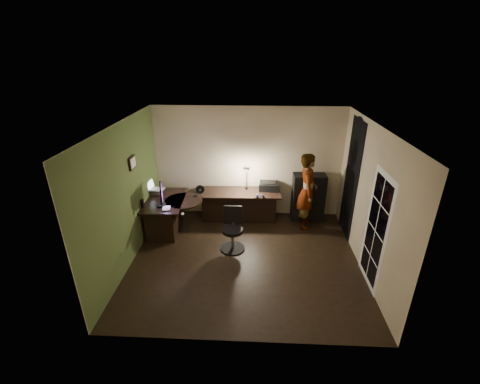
{
  "coord_description": "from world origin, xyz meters",
  "views": [
    {
      "loc": [
        0.16,
        -5.34,
        3.89
      ],
      "look_at": [
        -0.15,
        1.05,
        1.0
      ],
      "focal_mm": 24.0,
      "sensor_mm": 36.0,
      "label": 1
    }
  ],
  "objects_px": {
    "desk_left": "(167,215)",
    "monitor": "(161,198)",
    "person": "(307,191)",
    "desk_right": "(239,206)",
    "cabinet": "(308,197)",
    "office_chair": "(233,230)"
  },
  "relations": [
    {
      "from": "desk_right",
      "to": "cabinet",
      "type": "distance_m",
      "value": 1.7
    },
    {
      "from": "desk_left",
      "to": "office_chair",
      "type": "relative_size",
      "value": 1.48
    },
    {
      "from": "cabinet",
      "to": "person",
      "type": "xyz_separation_m",
      "value": [
        -0.1,
        -0.38,
        0.32
      ]
    },
    {
      "from": "desk_right",
      "to": "monitor",
      "type": "xyz_separation_m",
      "value": [
        -1.62,
        -0.91,
        0.6
      ]
    },
    {
      "from": "office_chair",
      "to": "person",
      "type": "relative_size",
      "value": 0.51
    },
    {
      "from": "desk_left",
      "to": "desk_right",
      "type": "bearing_deg",
      "value": 18.35
    },
    {
      "from": "desk_left",
      "to": "person",
      "type": "bearing_deg",
      "value": 4.66
    },
    {
      "from": "monitor",
      "to": "cabinet",
      "type": "bearing_deg",
      "value": 0.8
    },
    {
      "from": "office_chair",
      "to": "person",
      "type": "height_order",
      "value": "person"
    },
    {
      "from": "monitor",
      "to": "office_chair",
      "type": "relative_size",
      "value": 0.56
    },
    {
      "from": "cabinet",
      "to": "person",
      "type": "distance_m",
      "value": 0.51
    },
    {
      "from": "monitor",
      "to": "person",
      "type": "distance_m",
      "value": 3.27
    },
    {
      "from": "office_chair",
      "to": "person",
      "type": "bearing_deg",
      "value": 32.73
    },
    {
      "from": "office_chair",
      "to": "desk_left",
      "type": "bearing_deg",
      "value": 155.52
    },
    {
      "from": "desk_left",
      "to": "monitor",
      "type": "height_order",
      "value": "monitor"
    },
    {
      "from": "office_chair",
      "to": "person",
      "type": "xyz_separation_m",
      "value": [
        1.64,
        1.07,
        0.44
      ]
    },
    {
      "from": "desk_left",
      "to": "desk_right",
      "type": "distance_m",
      "value": 1.73
    },
    {
      "from": "cabinet",
      "to": "desk_right",
      "type": "bearing_deg",
      "value": -176.42
    },
    {
      "from": "cabinet",
      "to": "office_chair",
      "type": "height_order",
      "value": "cabinet"
    },
    {
      "from": "monitor",
      "to": "person",
      "type": "bearing_deg",
      "value": -5.01
    },
    {
      "from": "desk_left",
      "to": "cabinet",
      "type": "height_order",
      "value": "cabinet"
    },
    {
      "from": "desk_right",
      "to": "person",
      "type": "distance_m",
      "value": 1.68
    }
  ]
}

